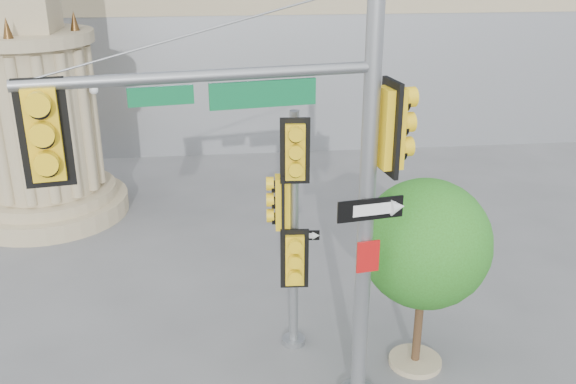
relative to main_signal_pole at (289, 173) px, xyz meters
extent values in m
cylinder|color=tan|center=(-5.86, 8.92, -3.95)|extent=(4.40, 4.40, 0.50)
cylinder|color=tan|center=(-5.86, 8.92, -3.55)|extent=(3.80, 3.80, 0.30)
cylinder|color=tan|center=(-5.86, 8.92, -1.40)|extent=(3.00, 3.00, 4.00)
cylinder|color=tan|center=(-5.86, 8.92, 0.75)|extent=(3.50, 3.50, 0.30)
cone|color=#472D14|center=(-4.56, 8.92, 1.15)|extent=(0.24, 0.24, 0.50)
cylinder|color=slate|center=(1.21, 0.19, -0.81)|extent=(0.25, 0.25, 6.78)
cylinder|color=slate|center=(-1.14, -0.18, 1.45)|extent=(4.71, 0.90, 0.16)
cube|color=#0B6233|center=(-0.35, -0.08, 1.17)|extent=(1.46, 0.27, 0.36)
cube|color=yellow|center=(-3.14, -0.49, 0.83)|extent=(0.66, 0.41, 1.41)
cube|color=yellow|center=(1.52, 0.24, 0.54)|extent=(0.41, 0.66, 1.41)
cube|color=black|center=(1.23, 0.04, -0.64)|extent=(1.03, 0.20, 0.34)
cube|color=#B71010|center=(1.23, 0.04, -1.43)|extent=(0.36, 0.09, 0.52)
cylinder|color=slate|center=(0.31, 1.87, -4.14)|extent=(0.44, 0.44, 0.11)
cylinder|color=slate|center=(0.31, 1.87, -1.89)|extent=(0.17, 0.17, 4.63)
cube|color=yellow|center=(0.30, 1.67, -0.22)|extent=(0.52, 0.29, 1.16)
cube|color=yellow|center=(0.11, 1.88, -1.24)|extent=(0.29, 0.52, 1.16)
cube|color=yellow|center=(0.30, 1.67, -2.26)|extent=(0.52, 0.29, 1.16)
cube|color=black|center=(0.47, 1.75, -1.84)|extent=(0.57, 0.06, 0.19)
cylinder|color=tan|center=(2.46, 0.98, -4.15)|extent=(0.97, 0.97, 0.11)
cylinder|color=#382314|center=(2.46, 0.98, -3.24)|extent=(0.15, 0.15, 1.93)
sphere|color=#296416|center=(2.46, 0.98, -1.73)|extent=(2.25, 2.25, 2.25)
sphere|color=#296416|center=(2.94, 1.25, -2.06)|extent=(1.39, 1.39, 1.39)
sphere|color=#296416|center=(2.09, 0.71, -2.00)|extent=(1.18, 1.18, 1.18)
camera|label=1|loc=(-0.96, -8.55, 3.10)|focal=40.00mm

